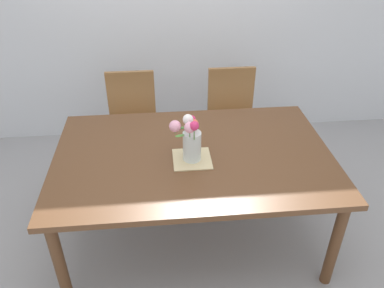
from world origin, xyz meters
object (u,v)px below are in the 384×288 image
(chair_right, at_px, (232,112))
(flower_vase, at_px, (190,138))
(dining_table, at_px, (193,162))
(chair_left, at_px, (132,116))

(chair_right, relative_size, flower_vase, 2.89)
(dining_table, height_order, chair_left, chair_left)
(dining_table, bearing_deg, chair_right, 64.41)
(dining_table, relative_size, flower_vase, 5.89)
(dining_table, distance_m, chair_right, 1.05)
(dining_table, distance_m, chair_left, 1.05)
(chair_right, bearing_deg, dining_table, 64.41)
(chair_left, height_order, flower_vase, flower_vase)
(dining_table, xyz_separation_m, chair_left, (-0.45, 0.94, -0.14))
(chair_left, xyz_separation_m, flower_vase, (0.42, -1.01, 0.37))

